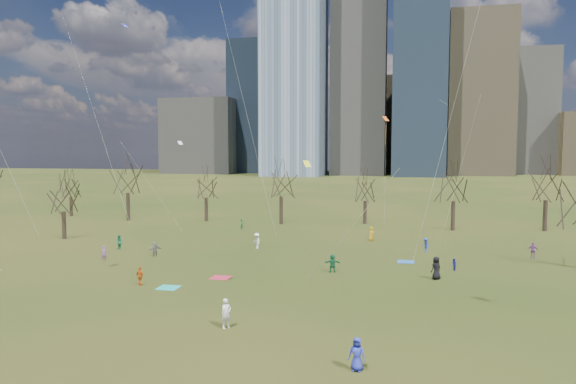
% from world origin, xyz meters
% --- Properties ---
extents(ground, '(500.00, 500.00, 0.00)m').
position_xyz_m(ground, '(0.00, 0.00, 0.00)').
color(ground, black).
rests_on(ground, ground).
extents(downtown_skyline, '(212.50, 78.00, 118.00)m').
position_xyz_m(downtown_skyline, '(-2.43, 210.64, 39.01)').
color(downtown_skyline, slate).
rests_on(downtown_skyline, ground).
extents(bare_tree_row, '(113.04, 29.80, 9.50)m').
position_xyz_m(bare_tree_row, '(-0.09, 37.22, 6.12)').
color(bare_tree_row, black).
rests_on(bare_tree_row, ground).
extents(blanket_teal, '(1.60, 1.50, 0.03)m').
position_xyz_m(blanket_teal, '(-7.79, 3.72, 0.01)').
color(blanket_teal, '#1BA6A7').
rests_on(blanket_teal, ground).
extents(blanket_navy, '(1.60, 1.50, 0.03)m').
position_xyz_m(blanket_navy, '(10.50, 17.28, 0.01)').
color(blanket_navy, blue).
rests_on(blanket_navy, ground).
extents(blanket_crimson, '(1.60, 1.50, 0.03)m').
position_xyz_m(blanket_crimson, '(-4.86, 7.61, 0.01)').
color(blanket_crimson, '#B2233E').
rests_on(blanket_crimson, ground).
extents(person_0, '(0.87, 0.63, 1.65)m').
position_xyz_m(person_0, '(7.77, -8.47, 0.82)').
color(person_0, '#2731AC').
rests_on(person_0, ground).
extents(person_1, '(0.75, 0.78, 1.80)m').
position_xyz_m(person_1, '(-0.38, -4.03, 0.90)').
color(person_1, silver).
rests_on(person_1, ground).
extents(person_4, '(0.95, 0.64, 1.51)m').
position_xyz_m(person_4, '(-10.29, 3.95, 0.75)').
color(person_4, '#D26217').
rests_on(person_4, ground).
extents(person_5, '(1.57, 0.81, 1.62)m').
position_xyz_m(person_5, '(4.09, 11.59, 0.81)').
color(person_5, '#16653C').
rests_on(person_5, ground).
extents(person_6, '(1.11, 1.07, 1.92)m').
position_xyz_m(person_6, '(12.85, 10.84, 0.96)').
color(person_6, black).
rests_on(person_6, ground).
extents(person_7, '(0.55, 0.64, 1.47)m').
position_xyz_m(person_7, '(-18.29, 11.69, 0.74)').
color(person_7, '#9252A4').
rests_on(person_7, ground).
extents(person_8, '(0.54, 0.62, 1.10)m').
position_xyz_m(person_8, '(14.62, 14.39, 0.55)').
color(person_8, '#222396').
rests_on(person_8, ground).
extents(person_9, '(1.23, 1.24, 1.72)m').
position_xyz_m(person_9, '(-5.40, 20.88, 0.86)').
color(person_9, white).
rests_on(person_9, ground).
extents(person_11, '(1.35, 1.20, 1.48)m').
position_xyz_m(person_11, '(-14.33, 14.56, 0.74)').
color(person_11, slate).
rests_on(person_11, ground).
extents(person_12, '(0.81, 0.97, 1.69)m').
position_xyz_m(person_12, '(6.68, 28.42, 0.85)').
color(person_12, gold).
rests_on(person_12, ground).
extents(person_13, '(0.41, 0.57, 1.46)m').
position_xyz_m(person_13, '(-11.06, 33.68, 0.73)').
color(person_13, '#166532').
rests_on(person_13, ground).
extents(person_14, '(0.94, 0.84, 1.58)m').
position_xyz_m(person_14, '(-19.86, 17.22, 0.79)').
color(person_14, '#19724C').
rests_on(person_14, ground).
extents(person_15, '(1.02, 1.12, 1.50)m').
position_xyz_m(person_15, '(12.61, 22.80, 0.75)').
color(person_15, '#263FA5').
rests_on(person_15, ground).
extents(person_16, '(1.05, 0.77, 1.66)m').
position_xyz_m(person_16, '(22.84, 21.46, 0.83)').
color(person_16, '#8C4C99').
rests_on(person_16, ground).
extents(kites_airborne, '(62.55, 43.32, 32.80)m').
position_xyz_m(kites_airborne, '(0.84, 13.37, 13.56)').
color(kites_airborne, orange).
rests_on(kites_airborne, ground).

